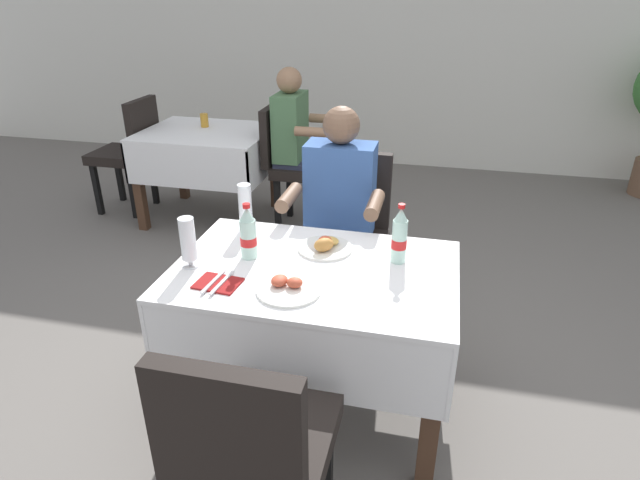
{
  "coord_description": "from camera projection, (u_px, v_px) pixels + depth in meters",
  "views": [
    {
      "loc": [
        0.42,
        -1.85,
        1.8
      ],
      "look_at": [
        -0.04,
        0.1,
        0.83
      ],
      "focal_mm": 29.62,
      "sensor_mm": 36.0,
      "label": 1
    }
  ],
  "objects": [
    {
      "name": "background_patron",
      "position": [
        298.0,
        141.0,
        4.07
      ],
      "size": [
        0.46,
        0.5,
        1.26
      ],
      "color": "#282D42",
      "rests_on": "ground"
    },
    {
      "name": "main_dining_table",
      "position": [
        315.0,
        304.0,
        2.26
      ],
      "size": [
        1.17,
        0.78,
        0.75
      ],
      "color": "white",
      "rests_on": "ground"
    },
    {
      "name": "background_chair_right",
      "position": [
        292.0,
        160.0,
        4.15
      ],
      "size": [
        0.5,
        0.44,
        0.97
      ],
      "color": "black",
      "rests_on": "ground"
    },
    {
      "name": "napkin_cutlery_set",
      "position": [
        218.0,
        283.0,
        2.06
      ],
      "size": [
        0.18,
        0.19,
        0.01
      ],
      "color": "maroon",
      "rests_on": "main_dining_table"
    },
    {
      "name": "background_table_tumbler",
      "position": [
        204.0,
        120.0,
        4.3
      ],
      "size": [
        0.06,
        0.06,
        0.11
      ],
      "primitive_type": "cylinder",
      "color": "#C68928",
      "rests_on": "background_dining_table"
    },
    {
      "name": "beer_glass_left",
      "position": [
        245.0,
        207.0,
        2.47
      ],
      "size": [
        0.07,
        0.07,
        0.23
      ],
      "color": "white",
      "rests_on": "main_dining_table"
    },
    {
      "name": "cola_bottle_secondary",
      "position": [
        248.0,
        235.0,
        2.22
      ],
      "size": [
        0.07,
        0.07,
        0.25
      ],
      "color": "silver",
      "rests_on": "main_dining_table"
    },
    {
      "name": "seated_diner_far",
      "position": [
        338.0,
        213.0,
        2.79
      ],
      "size": [
        0.5,
        0.46,
        1.26
      ],
      "color": "#282D42",
      "rests_on": "ground"
    },
    {
      "name": "plate_far_diner",
      "position": [
        325.0,
        246.0,
        2.32
      ],
      "size": [
        0.24,
        0.24,
        0.07
      ],
      "color": "white",
      "rests_on": "main_dining_table"
    },
    {
      "name": "chair_near_camera_side",
      "position": [
        252.0,
        447.0,
        1.58
      ],
      "size": [
        0.44,
        0.5,
        0.97
      ],
      "color": "black",
      "rests_on": "ground"
    },
    {
      "name": "background_dining_table",
      "position": [
        208.0,
        153.0,
        4.29
      ],
      "size": [
        1.01,
        0.84,
        0.75
      ],
      "color": "white",
      "rests_on": "ground"
    },
    {
      "name": "plate_near_camera",
      "position": [
        288.0,
        287.0,
        2.01
      ],
      "size": [
        0.25,
        0.25,
        0.05
      ],
      "color": "white",
      "rests_on": "main_dining_table"
    },
    {
      "name": "cola_bottle_primary",
      "position": [
        399.0,
        237.0,
        2.18
      ],
      "size": [
        0.06,
        0.06,
        0.26
      ],
      "color": "silver",
      "rests_on": "main_dining_table"
    },
    {
      "name": "back_wall",
      "position": [
        411.0,
        20.0,
        5.27
      ],
      "size": [
        11.0,
        0.12,
        2.96
      ],
      "primitive_type": "cube",
      "color": "silver",
      "rests_on": "ground"
    },
    {
      "name": "beer_glass_middle",
      "position": [
        188.0,
        243.0,
        2.14
      ],
      "size": [
        0.07,
        0.07,
        0.22
      ],
      "color": "white",
      "rests_on": "main_dining_table"
    },
    {
      "name": "background_chair_left",
      "position": [
        129.0,
        148.0,
        4.45
      ],
      "size": [
        0.5,
        0.44,
        0.97
      ],
      "color": "black",
      "rests_on": "ground"
    },
    {
      "name": "chair_far_diner_seat",
      "position": [
        348.0,
        232.0,
        2.95
      ],
      "size": [
        0.44,
        0.5,
        0.97
      ],
      "color": "black",
      "rests_on": "ground"
    },
    {
      "name": "ground_plane",
      "position": [
        323.0,
        407.0,
        2.49
      ],
      "size": [
        11.0,
        11.0,
        0.0
      ],
      "primitive_type": "plane",
      "color": "#66605B"
    }
  ]
}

